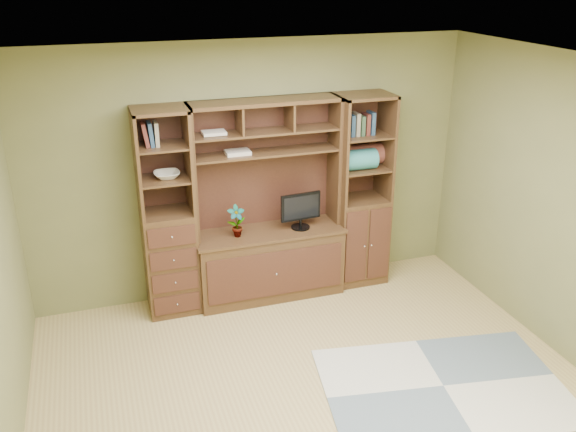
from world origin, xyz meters
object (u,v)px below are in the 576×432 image
object	(u,v)px
left_tower	(167,214)
right_tower	(361,191)
monitor	(301,204)
center_hutch	(269,204)

from	to	relation	value
left_tower	right_tower	size ratio (longest dim) A/B	1.00
left_tower	monitor	bearing A→B (deg)	-3.23
right_tower	monitor	size ratio (longest dim) A/B	3.93
center_hutch	right_tower	distance (m)	1.03
left_tower	right_tower	distance (m)	2.02
center_hutch	left_tower	world-z (taller)	same
left_tower	right_tower	bearing A→B (deg)	0.00
center_hutch	right_tower	xyz separation A→B (m)	(1.02, 0.04, 0.00)
left_tower	monitor	distance (m)	1.33
right_tower	monitor	world-z (taller)	right_tower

